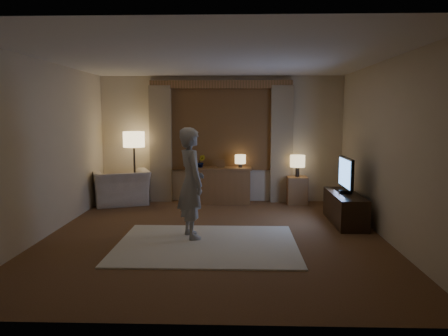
{
  "coord_description": "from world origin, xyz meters",
  "views": [
    {
      "loc": [
        0.36,
        -6.33,
        1.81
      ],
      "look_at": [
        0.13,
        0.6,
        0.96
      ],
      "focal_mm": 35.0,
      "sensor_mm": 36.0,
      "label": 1
    }
  ],
  "objects_px": {
    "tv_stand": "(345,208)",
    "sideboard": "(221,186)",
    "side_table": "(297,190)",
    "person": "(191,183)",
    "armchair": "(121,187)"
  },
  "relations": [
    {
      "from": "tv_stand",
      "to": "sideboard",
      "type": "bearing_deg",
      "value": 143.49
    },
    {
      "from": "side_table",
      "to": "tv_stand",
      "type": "relative_size",
      "value": 0.4
    },
    {
      "from": "side_table",
      "to": "tv_stand",
      "type": "height_order",
      "value": "side_table"
    },
    {
      "from": "person",
      "to": "tv_stand",
      "type": "bearing_deg",
      "value": -91.25
    },
    {
      "from": "armchair",
      "to": "tv_stand",
      "type": "relative_size",
      "value": 0.77
    },
    {
      "from": "tv_stand",
      "to": "person",
      "type": "distance_m",
      "value": 2.73
    },
    {
      "from": "person",
      "to": "side_table",
      "type": "bearing_deg",
      "value": -59.73
    },
    {
      "from": "sideboard",
      "to": "person",
      "type": "xyz_separation_m",
      "value": [
        -0.32,
        -2.59,
        0.47
      ]
    },
    {
      "from": "side_table",
      "to": "person",
      "type": "relative_size",
      "value": 0.35
    },
    {
      "from": "sideboard",
      "to": "tv_stand",
      "type": "xyz_separation_m",
      "value": [
        2.15,
        -1.59,
        -0.1
      ]
    },
    {
      "from": "sideboard",
      "to": "armchair",
      "type": "distance_m",
      "value": 2.03
    },
    {
      "from": "sideboard",
      "to": "side_table",
      "type": "relative_size",
      "value": 2.14
    },
    {
      "from": "tv_stand",
      "to": "person",
      "type": "height_order",
      "value": "person"
    },
    {
      "from": "person",
      "to": "sideboard",
      "type": "bearing_deg",
      "value": -30.39
    },
    {
      "from": "armchair",
      "to": "person",
      "type": "bearing_deg",
      "value": 102.73
    }
  ]
}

